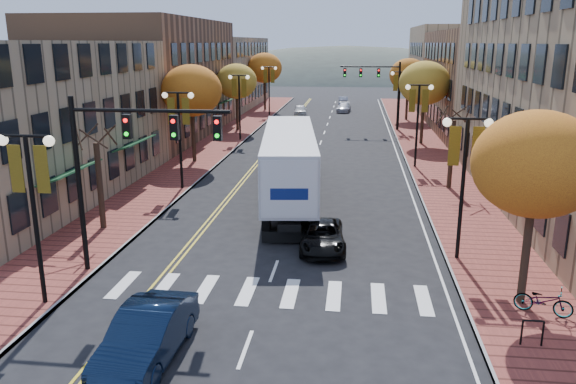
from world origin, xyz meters
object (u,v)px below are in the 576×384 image
(navy_sedan, at_px, (147,335))
(black_suv, at_px, (322,236))
(semi_truck, at_px, (289,158))
(bicycle, at_px, (543,300))

(navy_sedan, bearing_deg, black_suv, 67.08)
(semi_truck, distance_m, black_suv, 8.59)
(semi_truck, relative_size, black_suv, 3.93)
(semi_truck, xyz_separation_m, bicycle, (10.12, -13.67, -1.80))
(semi_truck, height_order, black_suv, semi_truck)
(navy_sedan, height_order, bicycle, navy_sedan)
(black_suv, bearing_deg, navy_sedan, -119.75)
(black_suv, bearing_deg, semi_truck, 101.74)
(semi_truck, bearing_deg, bicycle, -60.24)
(navy_sedan, xyz_separation_m, bicycle, (12.16, 4.02, -0.14))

